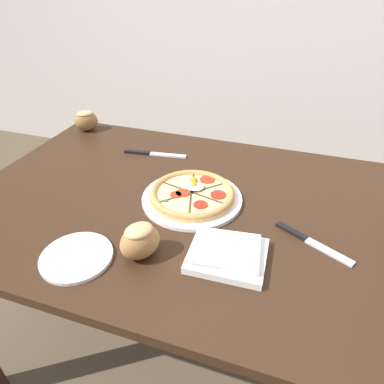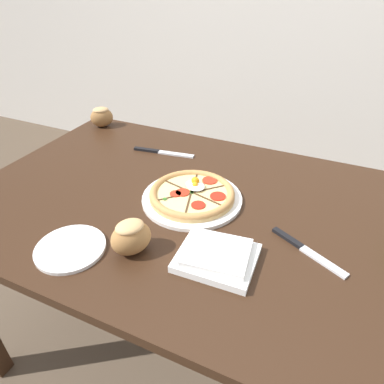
{
  "view_description": "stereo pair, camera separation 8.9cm",
  "coord_description": "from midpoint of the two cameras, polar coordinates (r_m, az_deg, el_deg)",
  "views": [
    {
      "loc": [
        0.26,
        -0.81,
        1.36
      ],
      "look_at": [
        -0.01,
        0.01,
        0.78
      ],
      "focal_mm": 32.0,
      "sensor_mm": 36.0,
      "label": 1
    },
    {
      "loc": [
        0.35,
        -0.78,
        1.36
      ],
      "look_at": [
        -0.01,
        0.01,
        0.78
      ],
      "focal_mm": 32.0,
      "sensor_mm": 36.0,
      "label": 2
    }
  ],
  "objects": [
    {
      "name": "ground_plane",
      "position": [
        1.61,
        -1.43,
        -24.3
      ],
      "size": [
        12.0,
        12.0,
        0.0
      ],
      "primitive_type": "plane",
      "color": "brown"
    },
    {
      "name": "dining_table",
      "position": [
        1.1,
        -1.91,
        -5.88
      ],
      "size": [
        1.43,
        0.92,
        0.75
      ],
      "color": "#331E11",
      "rests_on": "ground_plane"
    },
    {
      "name": "pizza",
      "position": [
        1.05,
        -2.41,
        -0.57
      ],
      "size": [
        0.31,
        0.31,
        0.05
      ],
      "color": "white",
      "rests_on": "dining_table"
    },
    {
      "name": "napkin_folded",
      "position": [
        0.85,
        2.9,
        -10.35
      ],
      "size": [
        0.19,
        0.17,
        0.04
      ],
      "rotation": [
        0.0,
        0.0,
        0.04
      ],
      "color": "white",
      "rests_on": "dining_table"
    },
    {
      "name": "bread_piece_near",
      "position": [
        0.86,
        -11.67,
        -8.02
      ],
      "size": [
        0.12,
        0.13,
        0.09
      ],
      "rotation": [
        0.0,
        0.0,
        0.98
      ],
      "color": "#A3703D",
      "rests_on": "dining_table"
    },
    {
      "name": "bread_piece_mid",
      "position": [
        1.59,
        -18.81,
        11.21
      ],
      "size": [
        0.12,
        0.12,
        0.09
      ],
      "rotation": [
        0.0,
        0.0,
        0.71
      ],
      "color": "olive",
      "rests_on": "dining_table"
    },
    {
      "name": "knife_main",
      "position": [
        0.94,
        16.77,
        -8.1
      ],
      "size": [
        0.2,
        0.12,
        0.01
      ],
      "rotation": [
        0.0,
        0.0,
        -0.48
      ],
      "color": "silver",
      "rests_on": "dining_table"
    },
    {
      "name": "knife_spare",
      "position": [
        1.33,
        -8.27,
        6.26
      ],
      "size": [
        0.24,
        0.05,
        0.01
      ],
      "rotation": [
        0.0,
        0.0,
        0.14
      ],
      "color": "silver",
      "rests_on": "dining_table"
    },
    {
      "name": "side_saucer",
      "position": [
        0.92,
        -21.38,
        -10.14
      ],
      "size": [
        0.18,
        0.18,
        0.01
      ],
      "color": "white",
      "rests_on": "dining_table"
    }
  ]
}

